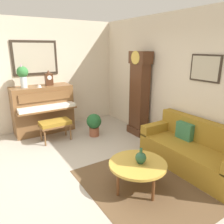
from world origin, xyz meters
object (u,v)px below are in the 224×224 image
Objects in this scene: piano at (43,109)px; couch at (193,151)px; piano_bench at (55,124)px; coffee_table at (138,165)px; teacup at (39,86)px; potted_plant at (94,123)px; flower_vase at (23,74)px; grandfather_clock at (139,96)px; mantel_clock at (49,79)px; green_jug at (141,158)px.

piano is 3.67m from couch.
piano_bench is 2.48m from coffee_table.
teacup is 0.21× the size of potted_plant.
flower_vase is (-3.15, -0.93, 1.10)m from coffee_table.
piano is at bearing -125.69° from grandfather_clock.
piano_bench is 0.92m from potted_plant.
flower_vase is at bearing -116.39° from teacup.
piano is 0.98m from flower_vase.
piano reaches higher than couch.
mantel_clock is at bearing -153.72° from couch.
grandfather_clock is at bearing 58.46° from teacup.
green_jug is 2.26m from potted_plant.
coffee_table is at bearing -39.39° from grandfather_clock.
couch reaches higher than potted_plant.
green_jug is at bearing -38.33° from grandfather_clock.
grandfather_clock is 2.32m from coffee_table.
mantel_clock is 3.28× the size of teacup.
green_jug is at bearing 11.79° from piano_bench.
potted_plant is at bearing 54.55° from flower_vase.
flower_vase is at bearing -125.45° from potted_plant.
coffee_table is 7.59× the size of teacup.
piano_bench reaches higher than coffee_table.
flower_vase is (-3.19, -2.18, 1.19)m from couch.
teacup is at bearing -121.54° from grandfather_clock.
mantel_clock reaches higher than piano_bench.
green_jug is (0.02, 0.04, 0.12)m from coffee_table.
flower_vase is (-0.71, -0.45, 1.10)m from piano_bench.
mantel_clock is at bearing 89.95° from flower_vase.
piano is at bearing -175.16° from piano_bench.
potted_plant is at bearing 170.45° from green_jug.
piano_bench is 1.25× the size of potted_plant.
piano is at bearing -90.53° from mantel_clock.
piano is 3.22m from green_jug.
piano is at bearing -150.79° from couch.
piano_bench is 1.20m from mantel_clock.
grandfather_clock is 8.46× the size of green_jug.
potted_plant is (0.95, 0.74, -1.04)m from mantel_clock.
piano_bench is at bearing -168.96° from coffee_table.
potted_plant is (0.95, 1.34, -1.18)m from flower_vase.
mantel_clock is at bearing 117.82° from teacup.
piano_bench is at bearing -168.21° from green_jug.
piano is 1.64× the size of coffee_table.
potted_plant reaches higher than piano_bench.
teacup is at bearing -62.18° from mantel_clock.
grandfather_clock reaches higher than couch.
coffee_table is 3.46m from flower_vase.
grandfather_clock is at bearing 69.96° from piano_bench.
piano_bench is at bearing 14.18° from teacup.
green_jug is (3.01, 0.65, -0.69)m from teacup.
piano is 0.79m from mantel_clock.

